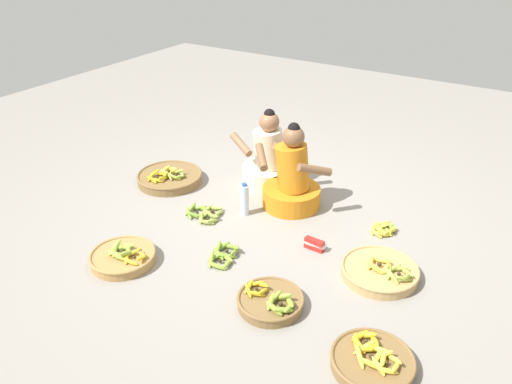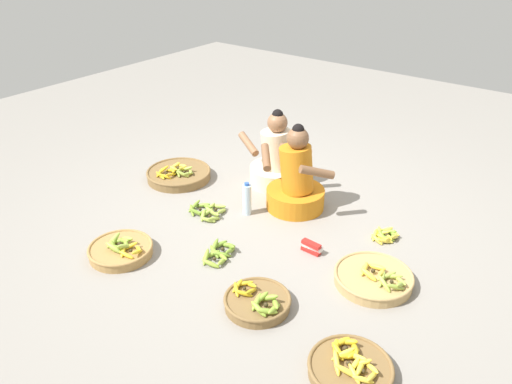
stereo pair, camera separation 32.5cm
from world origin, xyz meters
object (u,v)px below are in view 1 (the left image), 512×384
object	(u,v)px
banana_basket_near_vendor	(170,177)
packet_carton_stack	(315,244)
vendor_woman_front	(292,180)
loose_bananas_mid_left	(205,213)
banana_basket_front_right	(372,361)
vendor_woman_behind	(269,160)
water_bottle	(244,200)
loose_bananas_back_left	(224,254)
banana_basket_back_center	(123,257)
banana_basket_front_left	(271,301)
banana_basket_front_center	(380,271)
loose_bananas_near_bicycle	(384,229)

from	to	relation	value
banana_basket_near_vendor	packet_carton_stack	xyz separation A→B (m)	(1.72, -0.27, -0.01)
vendor_woman_front	packet_carton_stack	distance (m)	0.73
loose_bananas_mid_left	vendor_woman_front	bearing A→B (deg)	46.10
banana_basket_front_right	packet_carton_stack	distance (m)	1.21
vendor_woman_behind	banana_basket_near_vendor	size ratio (longest dim) A/B	1.19
water_bottle	packet_carton_stack	size ratio (longest dim) A/B	1.81
banana_basket_front_right	water_bottle	bearing A→B (deg)	146.33
loose_bananas_mid_left	loose_bananas_back_left	bearing A→B (deg)	-39.38
banana_basket_back_center	banana_basket_front_left	bearing A→B (deg)	7.84
loose_bananas_mid_left	banana_basket_near_vendor	bearing A→B (deg)	153.96
vendor_woman_front	banana_basket_back_center	world-z (taller)	vendor_woman_front
vendor_woman_front	vendor_woman_behind	world-z (taller)	vendor_woman_front
vendor_woman_front	packet_carton_stack	bearing A→B (deg)	-45.85
banana_basket_near_vendor	banana_basket_front_right	distance (m)	2.79
vendor_woman_front	loose_bananas_back_left	bearing A→B (deg)	-93.15
banana_basket_front_center	loose_bananas_mid_left	size ratio (longest dim) A/B	1.56
vendor_woman_behind	banana_basket_near_vendor	distance (m)	0.99
water_bottle	packet_carton_stack	xyz separation A→B (m)	(0.76, -0.15, -0.10)
vendor_woman_front	banana_basket_front_left	xyz separation A→B (m)	(0.54, -1.27, -0.21)
loose_bananas_near_bicycle	water_bottle	distance (m)	1.21
loose_bananas_near_bicycle	vendor_woman_behind	bearing A→B (deg)	168.82
loose_bananas_back_left	loose_bananas_near_bicycle	bearing A→B (deg)	47.38
banana_basket_front_center	banana_basket_front_right	world-z (taller)	banana_basket_front_center
banana_basket_back_center	banana_basket_front_right	world-z (taller)	banana_basket_back_center
banana_basket_near_vendor	banana_basket_front_center	distance (m)	2.30
packet_carton_stack	banana_basket_front_center	bearing A→B (deg)	-6.18
vendor_woman_behind	loose_bananas_mid_left	size ratio (longest dim) A/B	2.10
vendor_woman_front	packet_carton_stack	world-z (taller)	vendor_woman_front
vendor_woman_front	loose_bananas_back_left	xyz separation A→B (m)	(-0.05, -0.98, -0.23)
vendor_woman_behind	packet_carton_stack	xyz separation A→B (m)	(0.89, -0.78, -0.20)
vendor_woman_behind	water_bottle	xyz separation A→B (m)	(0.13, -0.63, -0.10)
loose_bananas_near_bicycle	loose_bananas_mid_left	bearing A→B (deg)	-157.22
banana_basket_front_left	loose_bananas_back_left	bearing A→B (deg)	153.73
vendor_woman_behind	packet_carton_stack	bearing A→B (deg)	-41.13
banana_basket_front_center	loose_bananas_mid_left	distance (m)	1.60
banana_basket_near_vendor	loose_bananas_near_bicycle	bearing A→B (deg)	7.09
banana_basket_front_left	loose_bananas_near_bicycle	xyz separation A→B (m)	(0.33, 1.29, -0.02)
banana_basket_near_vendor	vendor_woman_behind	bearing A→B (deg)	31.76
vendor_woman_front	banana_basket_front_right	bearing A→B (deg)	-47.07
loose_bananas_near_bicycle	banana_basket_back_center	bearing A→B (deg)	-136.39
banana_basket_front_center	loose_bananas_back_left	distance (m)	1.18
banana_basket_front_left	loose_bananas_back_left	distance (m)	0.66
banana_basket_front_center	water_bottle	world-z (taller)	water_bottle
banana_basket_front_left	banana_basket_near_vendor	distance (m)	2.05
banana_basket_front_left	banana_basket_near_vendor	size ratio (longest dim) A/B	0.72
loose_bananas_mid_left	packet_carton_stack	size ratio (longest dim) A/B	2.14
vendor_woman_front	water_bottle	world-z (taller)	vendor_woman_front
banana_basket_front_left	loose_bananas_mid_left	distance (m)	1.29
vendor_woman_front	loose_bananas_near_bicycle	bearing A→B (deg)	1.63
vendor_woman_behind	banana_basket_front_left	size ratio (longest dim) A/B	1.66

